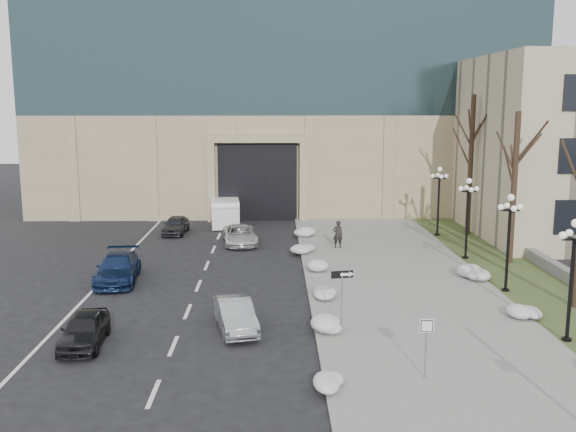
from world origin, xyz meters
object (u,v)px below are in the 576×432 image
Objects in this scene: car_c at (118,268)px; one_way_sign at (346,281)px; car_a at (84,329)px; lamppost_d at (439,192)px; car_b at (235,315)px; car_e at (176,225)px; pedestrian at (338,234)px; keep_sign at (426,336)px; lamppost_a at (573,264)px; lamppost_c at (468,207)px; car_d at (240,235)px; lamppost_b at (509,230)px; box_truck at (225,212)px.

car_c is 13.07m from one_way_sign.
lamppost_d is (18.11, 19.35, 2.45)m from car_a.
car_b is 9.58m from car_c.
car_e is at bearing 79.37° from car_c.
car_c is at bearing 25.29° from pedestrian.
keep_sign is at bearing -75.59° from one_way_sign.
car_e is 21.75m from one_way_sign.
lamppost_a reaches higher than pedestrian.
lamppost_a reaches higher than car_a.
lamppost_c is (18.95, 4.17, 2.37)m from car_c.
car_a is 0.83× the size of car_d.
lamppost_a is (7.12, -15.79, 2.10)m from pedestrian.
car_b is 15.15m from pedestrian.
pedestrian reaches higher than car_e.
one_way_sign is at bearing -114.52° from lamppost_d.
car_a is at bearing -160.69° from lamppost_b.
lamppost_d reaches higher than car_c.
one_way_sign is 0.52× the size of lamppost_b.
keep_sign is 23.62m from lamppost_d.
car_c is 1.01× the size of lamppost_a.
pedestrian is at bearing 51.20° from car_a.
car_c is (-6.36, 7.16, 0.08)m from car_b.
car_e is 1.47× the size of one_way_sign.
one_way_sign is (5.01, -16.00, 1.43)m from car_d.
car_d is 2.08× the size of keep_sign.
car_a is 2.15× the size of pedestrian.
keep_sign is at bearing 87.75° from pedestrian.
car_a is 10.08m from one_way_sign.
car_d is 0.73× the size of box_truck.
car_c is 21.88m from lamppost_d.
lamppost_d is at bearing 90.00° from lamppost_b.
lamppost_b is (18.95, -2.33, 2.37)m from car_c.
car_c reaches higher than car_a.
car_b is at bearing 168.17° from one_way_sign.
car_a reaches higher than car_d.
car_a is at bearing -177.67° from car_b.
car_e is 11.90m from pedestrian.
pedestrian is (10.73, -5.14, 0.35)m from car_e.
lamppost_d is (0.00, 6.50, 0.00)m from lamppost_c.
car_b is 1.53× the size of one_way_sign.
car_e is at bearing 85.58° from car_a.
lamppost_b reaches higher than car_e.
keep_sign is (11.71, -24.18, 0.93)m from car_e.
car_b is at bearing -125.21° from lamppost_d.
keep_sign reaches higher than car_d.
lamppost_b and lamppost_c have the same top height.
car_b is at bearing -71.77° from car_e.
box_truck is 1.26× the size of lamppost_d.
one_way_sign is at bearing -60.73° from car_e.
car_b is 0.80× the size of lamppost_c.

